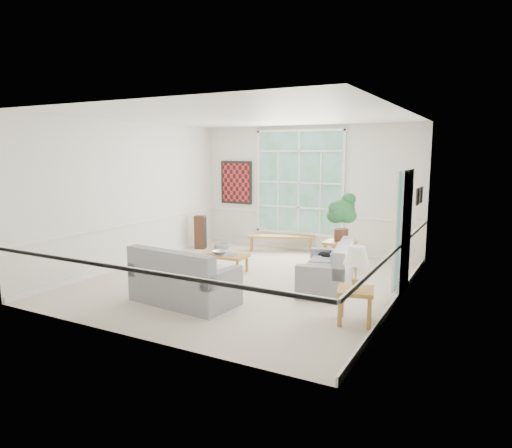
# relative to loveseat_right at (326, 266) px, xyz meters

# --- Properties ---
(floor) EXTENTS (5.50, 6.00, 0.01)m
(floor) POSITION_rel_loveseat_right_xyz_m (-1.50, -0.17, -0.42)
(floor) COLOR beige
(floor) RESTS_ON ground
(ceiling) EXTENTS (5.50, 6.00, 0.02)m
(ceiling) POSITION_rel_loveseat_right_xyz_m (-1.50, -0.17, 2.59)
(ceiling) COLOR white
(ceiling) RESTS_ON ground
(wall_back) EXTENTS (5.50, 0.02, 3.00)m
(wall_back) POSITION_rel_loveseat_right_xyz_m (-1.50, 2.83, 1.09)
(wall_back) COLOR silver
(wall_back) RESTS_ON ground
(wall_front) EXTENTS (5.50, 0.02, 3.00)m
(wall_front) POSITION_rel_loveseat_right_xyz_m (-1.50, -3.17, 1.09)
(wall_front) COLOR silver
(wall_front) RESTS_ON ground
(wall_left) EXTENTS (0.02, 6.00, 3.00)m
(wall_left) POSITION_rel_loveseat_right_xyz_m (-4.25, -0.17, 1.09)
(wall_left) COLOR silver
(wall_left) RESTS_ON ground
(wall_right) EXTENTS (0.02, 6.00, 3.00)m
(wall_right) POSITION_rel_loveseat_right_xyz_m (1.25, -0.17, 1.09)
(wall_right) COLOR silver
(wall_right) RESTS_ON ground
(window_back) EXTENTS (2.30, 0.08, 2.40)m
(window_back) POSITION_rel_loveseat_right_xyz_m (-1.70, 2.79, 1.24)
(window_back) COLOR white
(window_back) RESTS_ON wall_back
(entry_door) EXTENTS (0.08, 0.90, 2.10)m
(entry_door) POSITION_rel_loveseat_right_xyz_m (1.21, 0.43, 0.64)
(entry_door) COLOR white
(entry_door) RESTS_ON floor
(door_sidelight) EXTENTS (0.08, 0.26, 1.90)m
(door_sidelight) POSITION_rel_loveseat_right_xyz_m (1.21, -0.20, 0.74)
(door_sidelight) COLOR white
(door_sidelight) RESTS_ON wall_right
(wall_art) EXTENTS (0.90, 0.06, 1.10)m
(wall_art) POSITION_rel_loveseat_right_xyz_m (-3.45, 2.78, 1.19)
(wall_art) COLOR maroon
(wall_art) RESTS_ON wall_back
(wall_frame_near) EXTENTS (0.04, 0.26, 0.32)m
(wall_frame_near) POSITION_rel_loveseat_right_xyz_m (1.21, 1.58, 1.14)
(wall_frame_near) COLOR black
(wall_frame_near) RESTS_ON wall_right
(wall_frame_far) EXTENTS (0.04, 0.26, 0.32)m
(wall_frame_far) POSITION_rel_loveseat_right_xyz_m (1.21, 1.98, 1.14)
(wall_frame_far) COLOR black
(wall_frame_far) RESTS_ON wall_right
(loveseat_right) EXTENTS (1.07, 1.65, 0.83)m
(loveseat_right) POSITION_rel_loveseat_right_xyz_m (0.00, 0.00, 0.00)
(loveseat_right) COLOR gray
(loveseat_right) RESTS_ON floor
(loveseat_front) EXTENTS (1.73, 1.00, 0.90)m
(loveseat_front) POSITION_rel_loveseat_right_xyz_m (-1.76, -1.72, 0.03)
(loveseat_front) COLOR gray
(loveseat_front) RESTS_ON floor
(coffee_table) EXTENTS (0.98, 0.56, 0.36)m
(coffee_table) POSITION_rel_loveseat_right_xyz_m (-2.22, 0.18, -0.24)
(coffee_table) COLOR #A37230
(coffee_table) RESTS_ON floor
(pewter_bowl) EXTENTS (0.38, 0.38, 0.09)m
(pewter_bowl) POSITION_rel_loveseat_right_xyz_m (-2.28, 0.14, -0.01)
(pewter_bowl) COLOR #98989D
(pewter_bowl) RESTS_ON coffee_table
(window_bench) EXTENTS (1.59, 0.93, 0.37)m
(window_bench) POSITION_rel_loveseat_right_xyz_m (-2.03, 2.48, -0.23)
(window_bench) COLOR #A37230
(window_bench) RESTS_ON floor
(end_table) EXTENTS (0.59, 0.59, 0.57)m
(end_table) POSITION_rel_loveseat_right_xyz_m (-0.25, 1.53, -0.13)
(end_table) COLOR #A37230
(end_table) RESTS_ON floor
(houseplant) EXTENTS (0.71, 0.71, 1.01)m
(houseplant) POSITION_rel_loveseat_right_xyz_m (-0.24, 1.56, 0.66)
(houseplant) COLOR #21592C
(houseplant) RESTS_ON end_table
(side_table) EXTENTS (0.59, 0.59, 0.50)m
(side_table) POSITION_rel_loveseat_right_xyz_m (0.90, -1.34, -0.16)
(side_table) COLOR #A37230
(side_table) RESTS_ON floor
(table_lamp) EXTENTS (0.49, 0.49, 0.60)m
(table_lamp) POSITION_rel_loveseat_right_xyz_m (0.89, -1.33, 0.39)
(table_lamp) COLOR white
(table_lamp) RESTS_ON side_table
(pet_bed) EXTENTS (0.46, 0.46, 0.11)m
(pet_bed) POSITION_rel_loveseat_right_xyz_m (-3.46, 2.05, -0.36)
(pet_bed) COLOR slate
(pet_bed) RESTS_ON floor
(floor_speaker) EXTENTS (0.30, 0.26, 0.82)m
(floor_speaker) POSITION_rel_loveseat_right_xyz_m (-3.90, 1.78, -0.00)
(floor_speaker) COLOR #402316
(floor_speaker) RESTS_ON floor
(cat) EXTENTS (0.32, 0.24, 0.14)m
(cat) POSITION_rel_loveseat_right_xyz_m (-0.19, 0.51, 0.08)
(cat) COLOR black
(cat) RESTS_ON loveseat_right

